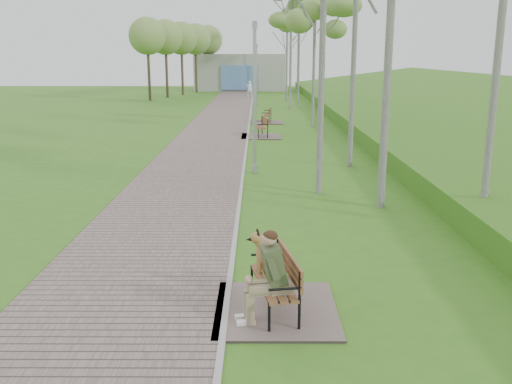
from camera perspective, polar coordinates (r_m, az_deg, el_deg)
ground at (r=15.16m, az=-1.72°, el=-1.51°), size 120.00×120.00×0.00m
walkway at (r=36.41m, az=-3.39°, el=7.37°), size 3.50×67.00×0.04m
kerb at (r=36.34m, az=-0.61°, el=7.39°), size 0.10×67.00×0.05m
embankment at (r=36.70m, az=18.58°, el=6.71°), size 14.00×70.00×1.60m
building_north at (r=65.66m, az=-1.59°, el=11.88°), size 10.00×5.20×4.00m
bench_main at (r=8.98m, az=1.43°, el=-9.19°), size 1.91×2.13×1.67m
bench_second at (r=28.19m, az=0.44°, el=6.00°), size 1.93×2.14×1.18m
bench_third at (r=34.16m, az=1.06°, el=7.30°), size 1.82×2.02×1.11m
lamp_post_near at (r=19.18m, az=-0.14°, el=8.76°), size 0.19×0.19×4.99m
lamp_post_second at (r=31.07m, az=-0.10°, el=10.26°), size 0.18×0.18×4.58m
lamp_post_third at (r=45.73m, az=0.06°, el=11.42°), size 0.18×0.18×4.74m
lamp_post_far at (r=62.50m, az=-0.05°, el=12.43°), size 0.22×0.22×5.74m
pedestrian_near at (r=55.80m, az=-0.65°, el=10.29°), size 0.54×0.36×1.48m
birch_mid_c at (r=32.14m, az=5.92°, el=17.15°), size 2.29×2.29×7.62m
birch_far_a at (r=43.92m, az=4.39°, el=17.47°), size 2.29×2.29×8.86m
birch_distant_a at (r=49.36m, az=3.15°, el=16.48°), size 2.37×2.37×8.22m
birch_distant_b at (r=59.69m, az=4.31°, el=18.03°), size 2.70×2.70×10.96m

